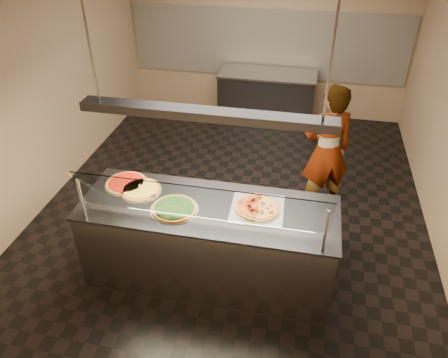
% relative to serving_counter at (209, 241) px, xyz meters
% --- Properties ---
extents(ground, '(5.00, 6.00, 0.02)m').
position_rel_serving_counter_xyz_m(ground, '(0.02, 1.37, -0.48)').
color(ground, black).
rests_on(ground, ground).
extents(wall_back, '(5.00, 0.02, 3.00)m').
position_rel_serving_counter_xyz_m(wall_back, '(0.02, 4.38, 1.03)').
color(wall_back, tan).
rests_on(wall_back, ground).
extents(wall_front, '(5.00, 0.02, 3.00)m').
position_rel_serving_counter_xyz_m(wall_front, '(0.02, -1.64, 1.03)').
color(wall_front, tan).
rests_on(wall_front, ground).
extents(wall_left, '(0.02, 6.00, 3.00)m').
position_rel_serving_counter_xyz_m(wall_left, '(-2.49, 1.37, 1.03)').
color(wall_left, tan).
rests_on(wall_left, ground).
extents(tile_band, '(4.90, 0.02, 1.20)m').
position_rel_serving_counter_xyz_m(tile_band, '(0.02, 4.35, 0.83)').
color(tile_band, silver).
rests_on(tile_band, wall_back).
extents(serving_counter, '(2.61, 0.94, 0.93)m').
position_rel_serving_counter_xyz_m(serving_counter, '(0.00, 0.00, 0.00)').
color(serving_counter, '#B7B7BC').
rests_on(serving_counter, ground).
extents(sneeze_guard, '(2.37, 0.18, 0.54)m').
position_rel_serving_counter_xyz_m(sneeze_guard, '(0.00, -0.34, 0.76)').
color(sneeze_guard, '#B7B7BC').
rests_on(sneeze_guard, serving_counter).
extents(perforated_tray, '(0.54, 0.54, 0.01)m').
position_rel_serving_counter_xyz_m(perforated_tray, '(0.49, 0.06, 0.47)').
color(perforated_tray, silver).
rests_on(perforated_tray, serving_counter).
extents(half_pizza_pepperoni, '(0.25, 0.44, 0.05)m').
position_rel_serving_counter_xyz_m(half_pizza_pepperoni, '(0.38, 0.06, 0.50)').
color(half_pizza_pepperoni, '#926021').
rests_on(half_pizza_pepperoni, perforated_tray).
extents(half_pizza_sausage, '(0.23, 0.44, 0.04)m').
position_rel_serving_counter_xyz_m(half_pizza_sausage, '(0.59, 0.06, 0.49)').
color(half_pizza_sausage, '#926021').
rests_on(half_pizza_sausage, perforated_tray).
extents(pizza_spinach, '(0.49, 0.49, 0.03)m').
position_rel_serving_counter_xyz_m(pizza_spinach, '(-0.32, -0.11, 0.48)').
color(pizza_spinach, silver).
rests_on(pizza_spinach, serving_counter).
extents(pizza_cheese, '(0.45, 0.45, 0.03)m').
position_rel_serving_counter_xyz_m(pizza_cheese, '(-0.76, 0.13, 0.48)').
color(pizza_cheese, silver).
rests_on(pizza_cheese, serving_counter).
extents(pizza_tomato, '(0.46, 0.46, 0.03)m').
position_rel_serving_counter_xyz_m(pizza_tomato, '(-0.96, 0.21, 0.48)').
color(pizza_tomato, silver).
rests_on(pizza_tomato, serving_counter).
extents(pizza_spatula, '(0.24, 0.21, 0.02)m').
position_rel_serving_counter_xyz_m(pizza_spatula, '(-0.72, 0.10, 0.49)').
color(pizza_spatula, '#B7B7BC').
rests_on(pizza_spatula, pizza_spinach).
extents(prep_table, '(1.69, 0.74, 0.93)m').
position_rel_serving_counter_xyz_m(prep_table, '(0.12, 3.92, 0.00)').
color(prep_table, '#343439').
rests_on(prep_table, ground).
extents(worker, '(0.75, 0.65, 1.74)m').
position_rel_serving_counter_xyz_m(worker, '(1.16, 1.48, 0.41)').
color(worker, '#323036').
rests_on(worker, ground).
extents(heat_lamp_housing, '(2.30, 0.18, 0.08)m').
position_rel_serving_counter_xyz_m(heat_lamp_housing, '(0.00, 0.00, 1.48)').
color(heat_lamp_housing, '#343439').
rests_on(heat_lamp_housing, ceiling).
extents(lamp_rod_left, '(0.02, 0.02, 1.01)m').
position_rel_serving_counter_xyz_m(lamp_rod_left, '(-1.00, 0.00, 2.03)').
color(lamp_rod_left, '#B7B7BC').
rests_on(lamp_rod_left, ceiling).
extents(lamp_rod_right, '(0.02, 0.02, 1.01)m').
position_rel_serving_counter_xyz_m(lamp_rod_right, '(1.00, 0.00, 2.03)').
color(lamp_rod_right, '#B7B7BC').
rests_on(lamp_rod_right, ceiling).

